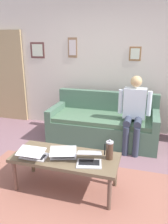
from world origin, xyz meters
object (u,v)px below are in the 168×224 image
at_px(coffee_table, 66,160).
at_px(laptop_right, 89,160).
at_px(person_seated, 134,109).
at_px(laptop_center, 33,154).
at_px(interior_door, 8,77).
at_px(laptop_left, 63,154).
at_px(french_press, 109,150).
at_px(couch, 103,124).

bearing_deg(coffee_table, laptop_right, 167.54).
bearing_deg(person_seated, laptop_right, 74.78).
bearing_deg(laptop_center, interior_door, -51.07).
distance_m(interior_door, laptop_center, 3.00).
relative_size(coffee_table, laptop_left, 3.43).
relative_size(interior_door, laptop_right, 5.98).
xyz_separation_m(laptop_left, laptop_right, (-0.34, 0.04, 0.00)).
bearing_deg(french_press, laptop_left, 12.41).
height_order(coffee_table, person_seated, person_seated).
distance_m(couch, coffee_table, 1.61).
relative_size(laptop_right, person_seated, 0.27).
bearing_deg(coffee_table, person_seated, -117.52).
bearing_deg(laptop_left, couch, -96.01).
distance_m(coffee_table, laptop_right, 0.34).
bearing_deg(laptop_right, couch, -84.35).
distance_m(laptop_right, french_press, 0.27).
height_order(couch, french_press, couch).
distance_m(interior_door, french_press, 3.47).
xyz_separation_m(coffee_table, laptop_right, (-0.32, 0.07, 0.09)).
bearing_deg(laptop_left, laptop_right, 172.82).
height_order(laptop_left, laptop_center, same).
height_order(coffee_table, laptop_center, laptop_center).
height_order(couch, coffee_table, couch).
bearing_deg(laptop_right, person_seated, -105.22).
xyz_separation_m(interior_door, laptop_right, (-2.55, 2.23, -0.52)).
bearing_deg(french_press, laptop_right, 37.97).
relative_size(couch, french_press, 7.78).
relative_size(coffee_table, french_press, 5.17).
height_order(interior_door, laptop_center, interior_door).
distance_m(interior_door, coffee_table, 3.16).
bearing_deg(french_press, interior_door, -36.90).
relative_size(couch, coffee_table, 1.50).
relative_size(laptop_center, laptop_right, 0.97).
height_order(coffee_table, french_press, french_press).
height_order(laptop_left, laptop_right, laptop_right).
bearing_deg(interior_door, laptop_left, 135.27).
xyz_separation_m(interior_door, coffee_table, (-2.22, 2.16, -0.61)).
relative_size(laptop_left, laptop_center, 1.16).
bearing_deg(laptop_center, person_seated, -125.42).
bearing_deg(coffee_table, interior_door, -44.17).
bearing_deg(person_seated, coffee_table, 62.48).
bearing_deg(interior_door, laptop_center, 128.93).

